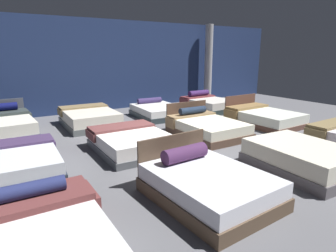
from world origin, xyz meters
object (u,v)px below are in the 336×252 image
(support_pillar, at_px, (208,64))
(bed_6, at_px, (206,127))
(bed_9, at_px, (90,118))
(bed_4, at_px, (13,163))
(bed_11, at_px, (208,104))
(bed_2, at_px, (302,158))
(bed_7, at_px, (263,117))
(bed_1, at_px, (207,184))
(bed_5, at_px, (131,141))
(bed_8, at_px, (3,126))
(bed_10, at_px, (158,111))
(bed_0, at_px, (41,240))

(support_pillar, bearing_deg, bed_6, -130.00)
(bed_9, distance_m, support_pillar, 6.74)
(bed_4, relative_size, bed_11, 1.02)
(bed_2, height_order, bed_7, bed_7)
(bed_2, height_order, bed_9, bed_9)
(bed_1, height_order, bed_7, bed_1)
(bed_7, bearing_deg, bed_6, 179.33)
(bed_5, xyz_separation_m, bed_6, (2.31, 0.05, 0.02))
(bed_8, distance_m, support_pillar, 8.98)
(bed_6, bearing_deg, bed_5, -178.02)
(bed_8, relative_size, bed_10, 1.05)
(bed_0, distance_m, bed_2, 4.75)
(bed_4, xyz_separation_m, bed_8, (0.01, 2.93, 0.08))
(bed_10, bearing_deg, bed_5, -126.80)
(bed_1, relative_size, bed_6, 0.97)
(bed_0, distance_m, support_pillar, 11.57)
(bed_10, relative_size, bed_11, 0.98)
(bed_9, bearing_deg, bed_7, -28.42)
(bed_2, distance_m, bed_8, 7.53)
(bed_9, distance_m, bed_11, 4.83)
(bed_8, bearing_deg, bed_5, -52.31)
(bed_2, bearing_deg, bed_11, 69.96)
(bed_2, bearing_deg, bed_4, 151.76)
(bed_0, height_order, bed_10, bed_0)
(bed_2, distance_m, bed_6, 2.92)
(bed_2, relative_size, bed_6, 0.96)
(bed_11, bearing_deg, bed_8, 176.64)
(bed_4, height_order, bed_7, bed_7)
(bed_0, height_order, bed_1, bed_1)
(bed_2, xyz_separation_m, bed_5, (-2.31, 2.88, -0.03))
(bed_6, xyz_separation_m, bed_7, (2.39, 0.04, -0.00))
(bed_6, distance_m, bed_9, 3.71)
(bed_10, bearing_deg, bed_1, -109.81)
(bed_9, height_order, bed_11, bed_11)
(bed_0, bearing_deg, bed_9, 68.32)
(bed_5, distance_m, bed_6, 2.31)
(bed_5, height_order, bed_8, bed_8)
(bed_4, xyz_separation_m, bed_6, (4.81, 0.04, 0.03))
(bed_2, height_order, bed_11, bed_11)
(bed_2, distance_m, bed_4, 5.60)
(bed_0, xyz_separation_m, bed_2, (4.75, -0.03, 0.02))
(bed_4, relative_size, bed_5, 1.03)
(bed_6, bearing_deg, bed_2, -89.32)
(bed_2, height_order, bed_8, bed_8)
(bed_1, distance_m, bed_4, 3.73)
(bed_2, xyz_separation_m, bed_9, (-2.41, 5.73, -0.00))
(bed_1, distance_m, bed_9, 5.62)
(bed_7, bearing_deg, bed_4, 179.00)
(bed_5, xyz_separation_m, bed_8, (-2.48, 2.94, 0.07))
(bed_1, xyz_separation_m, bed_10, (2.37, 5.59, -0.04))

